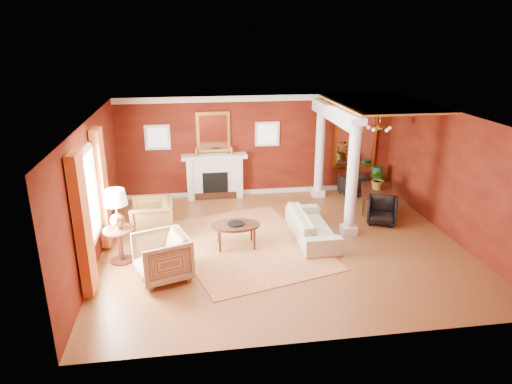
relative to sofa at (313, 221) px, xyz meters
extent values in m
plane|color=brown|center=(-0.77, -0.20, -0.42)|extent=(8.00, 8.00, 0.00)
cube|color=#5D200D|center=(-0.77, 3.30, 1.03)|extent=(8.00, 0.04, 2.90)
cube|color=#5D200D|center=(-0.77, -3.70, 1.03)|extent=(8.00, 0.04, 2.90)
cube|color=#5D200D|center=(-4.77, -0.20, 1.03)|extent=(0.04, 7.00, 2.90)
cube|color=#5D200D|center=(3.23, -0.20, 1.03)|extent=(0.04, 7.00, 2.90)
cube|color=white|center=(-0.77, -0.20, 2.48)|extent=(8.00, 7.00, 0.04)
cube|color=silver|center=(-2.07, 3.13, 0.18)|extent=(1.60, 0.34, 1.20)
cube|color=black|center=(-2.07, 2.95, 0.03)|extent=(0.72, 0.03, 0.70)
cube|color=#32190E|center=(-2.07, 2.95, -0.32)|extent=(1.20, 0.05, 0.20)
cube|color=silver|center=(-2.07, 3.09, 0.82)|extent=(1.85, 0.42, 0.10)
cube|color=silver|center=(-2.77, 3.10, 0.18)|extent=(0.16, 0.40, 1.20)
cube|color=silver|center=(-1.37, 3.10, 0.18)|extent=(0.16, 0.40, 1.20)
cube|color=yellow|center=(-2.07, 3.26, 1.48)|extent=(0.95, 0.06, 1.15)
cube|color=white|center=(-2.07, 3.22, 1.48)|extent=(0.78, 0.02, 0.98)
cube|color=silver|center=(-3.62, 3.27, 1.38)|extent=(0.70, 0.06, 0.70)
cube|color=white|center=(-3.62, 3.23, 1.38)|extent=(0.54, 0.02, 0.54)
cube|color=silver|center=(-0.52, 3.27, 1.38)|extent=(0.70, 0.06, 0.70)
cube|color=white|center=(-0.52, 3.23, 1.38)|extent=(0.54, 0.02, 0.54)
cube|color=white|center=(-4.76, -0.80, 1.13)|extent=(0.03, 1.30, 1.70)
cube|color=silver|center=(-4.72, -1.50, 1.13)|extent=(0.08, 0.10, 1.90)
cube|color=silver|center=(-4.72, -0.10, 1.13)|extent=(0.08, 0.10, 1.90)
cube|color=#AD471D|center=(-4.65, -1.80, 0.98)|extent=(0.18, 0.55, 2.60)
cube|color=#AD471D|center=(-4.65, 0.20, 0.98)|extent=(0.18, 0.55, 2.60)
cube|color=silver|center=(0.93, 0.10, -0.32)|extent=(0.34, 0.34, 0.20)
cylinder|color=silver|center=(0.93, 0.10, 1.03)|extent=(0.26, 0.26, 2.50)
cube|color=silver|center=(0.93, 0.10, 2.30)|extent=(0.36, 0.36, 0.16)
cube|color=silver|center=(0.93, 2.80, -0.32)|extent=(0.34, 0.34, 0.20)
cylinder|color=silver|center=(0.93, 2.80, 1.03)|extent=(0.26, 0.26, 2.50)
cube|color=silver|center=(0.93, 2.80, 2.30)|extent=(0.36, 0.36, 0.16)
cube|color=silver|center=(0.93, 1.70, 2.20)|extent=(0.30, 3.20, 0.32)
cube|color=#ED9445|center=(2.08, 1.55, 2.45)|extent=(2.30, 3.40, 0.04)
cube|color=yellow|center=(2.13, 3.26, 1.13)|extent=(1.30, 0.06, 1.70)
cube|color=white|center=(2.13, 3.22, 1.13)|extent=(1.10, 0.02, 1.50)
cylinder|color=olive|center=(2.13, 1.60, 2.16)|extent=(0.02, 0.02, 0.65)
sphere|color=olive|center=(2.13, 1.60, 1.83)|extent=(0.20, 0.20, 0.20)
sphere|color=#EBE5C7|center=(2.41, 1.60, 1.80)|extent=(0.09, 0.09, 0.09)
sphere|color=#EBE5C7|center=(2.21, 1.87, 1.80)|extent=(0.09, 0.09, 0.09)
sphere|color=#EBE5C7|center=(1.90, 1.76, 1.80)|extent=(0.09, 0.09, 0.09)
sphere|color=#EBE5C7|center=(1.90, 1.43, 1.80)|extent=(0.09, 0.09, 0.09)
sphere|color=#EBE5C7|center=(2.21, 1.33, 1.80)|extent=(0.09, 0.09, 0.09)
cube|color=silver|center=(-0.77, 3.26, 2.40)|extent=(8.00, 0.08, 0.16)
cube|color=silver|center=(-0.77, 3.26, -0.36)|extent=(8.00, 0.08, 0.12)
cube|color=maroon|center=(-1.56, -0.13, -0.41)|extent=(3.86, 4.54, 0.02)
imported|color=beige|center=(0.00, 0.00, 0.00)|extent=(0.63, 2.14, 0.84)
imported|color=black|center=(-3.69, 0.65, 0.07)|extent=(0.91, 0.97, 0.98)
imported|color=tan|center=(-3.37, -1.36, 0.08)|extent=(1.17, 1.21, 0.99)
cylinder|color=#32190E|center=(-1.81, -0.21, 0.10)|extent=(1.09, 1.09, 0.05)
cylinder|color=#32190E|center=(-2.19, -0.45, -0.17)|extent=(0.05, 0.05, 0.49)
cylinder|color=#32190E|center=(-1.43, -0.45, -0.17)|extent=(0.05, 0.05, 0.49)
cylinder|color=#32190E|center=(-2.19, 0.03, -0.17)|extent=(0.05, 0.05, 0.49)
cylinder|color=#32190E|center=(-1.43, 0.03, -0.17)|extent=(0.05, 0.05, 0.49)
imported|color=#32190E|center=(-1.84, -0.23, 0.25)|extent=(0.16, 0.10, 0.24)
cylinder|color=#32190E|center=(-4.27, -0.54, -0.40)|extent=(0.47, 0.47, 0.04)
cylinder|color=#32190E|center=(-4.27, -0.54, -0.06)|extent=(0.10, 0.10, 0.72)
cylinder|color=#32190E|center=(-4.27, -0.54, 0.31)|extent=(0.64, 0.64, 0.04)
sphere|color=olive|center=(-4.27, -0.54, 0.52)|extent=(0.30, 0.30, 0.30)
cylinder|color=olive|center=(-4.27, -0.54, 0.73)|extent=(0.03, 0.03, 0.32)
cone|color=#EBE5C7|center=(-4.27, -0.54, 1.02)|extent=(0.47, 0.47, 0.32)
imported|color=#32190E|center=(2.26, 1.65, -0.01)|extent=(1.01, 1.56, 0.82)
imported|color=black|center=(1.97, 0.62, -0.06)|extent=(0.91, 0.88, 0.72)
imported|color=black|center=(1.95, 2.73, -0.08)|extent=(0.74, 0.70, 0.68)
sphere|color=#144022|center=(2.71, 2.80, -0.26)|extent=(0.34, 0.34, 0.34)
cylinder|color=#144022|center=(2.71, 2.80, -0.01)|extent=(0.31, 0.31, 0.81)
imported|color=#26591E|center=(2.28, 1.70, 0.63)|extent=(0.60, 0.65, 0.45)
camera|label=1|loc=(-2.71, -9.46, 4.18)|focal=32.00mm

